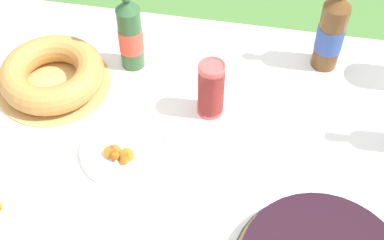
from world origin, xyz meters
name	(u,v)px	position (x,y,z in m)	size (l,w,h in m)	color
garden_table	(163,171)	(0.00, 0.00, 0.67)	(1.60, 1.14, 0.73)	brown
tablecloth	(162,160)	(0.00, 0.00, 0.72)	(1.61, 1.15, 0.10)	white
bundt_cake	(52,75)	(-0.37, 0.20, 0.78)	(0.33, 0.33, 0.09)	tan
cup_stack	(211,89)	(0.10, 0.18, 0.83)	(0.07, 0.07, 0.18)	#E04C47
cider_bottle_green	(130,33)	(-0.16, 0.33, 0.86)	(0.07, 0.07, 0.32)	#2D562D
cider_bottle_amber	(331,32)	(0.41, 0.43, 0.86)	(0.08, 0.08, 0.33)	brown
snack_plate_right	(124,150)	(-0.10, 0.00, 0.75)	(0.24, 0.24, 0.06)	white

